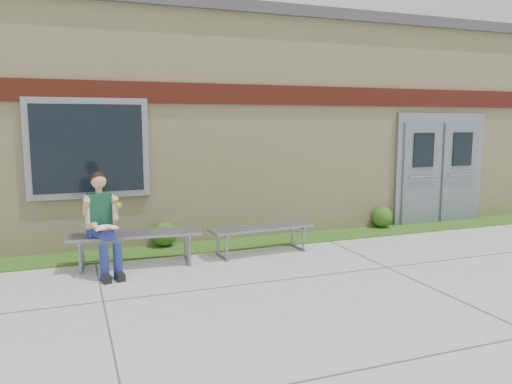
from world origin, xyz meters
name	(u,v)px	position (x,y,z in m)	size (l,w,h in m)	color
ground	(345,286)	(0.00, 0.00, 0.00)	(80.00, 80.00, 0.00)	#9E9E99
grass_strip	(270,241)	(0.00, 2.60, 0.01)	(16.00, 0.80, 0.02)	#2B5316
school_building	(216,123)	(0.00, 5.99, 2.10)	(16.20, 6.22, 4.20)	beige
bench_left	(135,240)	(-2.44, 1.91, 0.38)	(1.96, 0.71, 0.50)	slate
bench_right	(261,233)	(-0.44, 1.91, 0.34)	(1.74, 0.62, 0.44)	slate
girl	(103,221)	(-2.90, 1.69, 0.75)	(0.54, 0.86, 1.43)	navy
shrub_mid	(164,234)	(-1.84, 2.85, 0.23)	(0.42, 0.42, 0.42)	#2B5316
shrub_east	(382,217)	(2.54, 2.85, 0.23)	(0.42, 0.42, 0.42)	#2B5316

